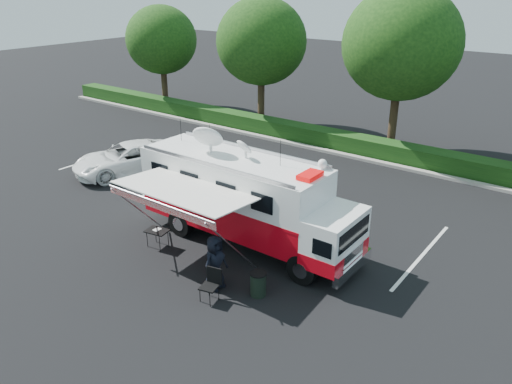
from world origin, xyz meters
TOP-DOWN VIEW (x-y plane):
  - ground_plane at (0.00, 0.00)m, footprint 120.00×120.00m
  - back_border at (1.14, 12.90)m, footprint 60.00×6.14m
  - stall_lines at (-0.50, 3.00)m, footprint 24.12×5.50m
  - command_truck at (-0.07, -0.00)m, footprint 8.57×2.36m
  - awning at (-0.84, -2.45)m, footprint 4.68×2.43m
  - white_suv at (-9.31, 2.19)m, footprint 4.24×5.95m
  - person at (0.94, -2.87)m, footprint 0.62×0.91m
  - folding_table at (-2.45, -2.20)m, footprint 0.90×0.71m
  - folding_chair at (1.28, -3.42)m, footprint 0.61×0.64m
  - trash_bin at (2.27, -2.40)m, footprint 0.53×0.53m

SIDE VIEW (x-z plane):
  - ground_plane at x=0.00m, z-range 0.00..0.00m
  - white_suv at x=-9.31m, z-range -0.75..0.75m
  - person at x=0.94m, z-range -0.91..0.91m
  - stall_lines at x=-0.50m, z-range 0.00..0.01m
  - trash_bin at x=2.27m, z-range 0.00..0.80m
  - folding_chair at x=1.28m, z-range 0.10..1.16m
  - folding_table at x=-2.45m, z-range 0.29..0.98m
  - command_truck at x=-0.07m, z-range -0.30..3.82m
  - awning at x=-0.84m, z-range 1.23..4.06m
  - back_border at x=1.14m, z-range 0.57..9.44m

